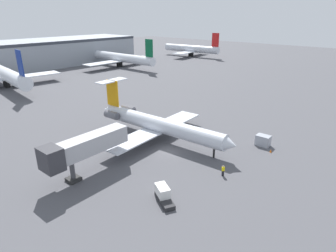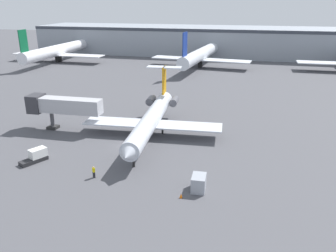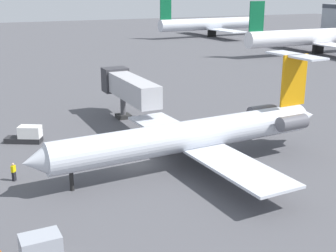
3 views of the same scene
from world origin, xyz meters
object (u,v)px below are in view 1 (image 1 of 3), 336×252
jet_bridge (81,148)px  cargo_container_uld (263,140)px  parked_airliner_east_mid (119,58)px  traffic_cone_near (271,151)px  parked_airliner_east_end (191,49)px  parked_airliner_centre (5,74)px  regional_jet (156,124)px  baggage_tug_lead (163,195)px  ground_crew_marshaller (223,171)px

jet_bridge → cargo_container_uld: size_ratio=5.46×
parked_airliner_east_mid → jet_bridge: bearing=-133.3°
traffic_cone_near → parked_airliner_east_mid: 95.93m
cargo_container_uld → parked_airliner_east_mid: (37.83, 85.01, 3.14)m
parked_airliner_east_end → cargo_container_uld: bearing=-136.9°
traffic_cone_near → parked_airliner_east_mid: parked_airliner_east_mid is taller
parked_airliner_centre → regional_jet: bearing=-88.8°
baggage_tug_lead → parked_airliner_east_end: size_ratio=0.12×
parked_airliner_centre → parked_airliner_east_mid: (49.94, 2.36, -0.22)m
regional_jet → jet_bridge: bearing=-176.5°
traffic_cone_near → parked_airliner_centre: (-10.34, 84.93, 4.07)m
parked_airliner_east_mid → parked_airliner_east_end: 49.03m
regional_jet → parked_airliner_east_mid: parked_airliner_east_mid is taller
ground_crew_marshaller → traffic_cone_near: (12.27, -2.22, -0.58)m
cargo_container_uld → ground_crew_marshaller: bearing=-179.8°
regional_jet → traffic_cone_near: 21.06m
ground_crew_marshaller → parked_airliner_east_end: 129.38m
traffic_cone_near → parked_airliner_east_end: bearing=43.3°
jet_bridge → baggage_tug_lead: bearing=-76.1°
traffic_cone_near → parked_airliner_centre: 85.66m
cargo_container_uld → baggage_tug_lead: bearing=174.1°
parked_airliner_centre → parked_airliner_east_end: 98.83m
ground_crew_marshaller → traffic_cone_near: bearing=-10.3°
traffic_cone_near → cargo_container_uld: bearing=52.2°
regional_jet → cargo_container_uld: 19.84m
regional_jet → baggage_tug_lead: size_ratio=7.47×
regional_jet → parked_airliner_east_end: (97.41, 64.49, 1.02)m
regional_jet → cargo_container_uld: bearing=-57.1°
jet_bridge → cargo_container_uld: 31.85m
jet_bridge → parked_airliner_east_end: 131.74m
ground_crew_marshaller → parked_airliner_east_end: parked_airliner_east_end is taller
baggage_tug_lead → parked_airliner_east_end: bearing=35.3°
ground_crew_marshaller → parked_airliner_centre: parked_airliner_centre is taller
baggage_tug_lead → parked_airliner_centre: parked_airliner_centre is taller
baggage_tug_lead → parked_airliner_centre: 81.12m
regional_jet → ground_crew_marshaller: size_ratio=18.53×
ground_crew_marshaller → parked_airliner_east_mid: bearing=58.6°
jet_bridge → parked_airliner_centre: (15.47, 67.13, -0.19)m
baggage_tug_lead → parked_airliner_east_mid: bearing=53.0°
ground_crew_marshaller → traffic_cone_near: 12.49m
regional_jet → jet_bridge: size_ratio=2.29×
cargo_container_uld → parked_airliner_centre: 83.60m
jet_bridge → baggage_tug_lead: 13.87m
cargo_container_uld → parked_airliner_east_end: parked_airliner_east_end is taller
jet_bridge → ground_crew_marshaller: bearing=-49.0°
cargo_container_uld → regional_jet: bearing=122.9°
regional_jet → traffic_cone_near: bearing=-64.6°
traffic_cone_near → regional_jet: bearing=115.4°
regional_jet → parked_airliner_east_end: 116.82m
baggage_tug_lead → cargo_container_uld: 24.51m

